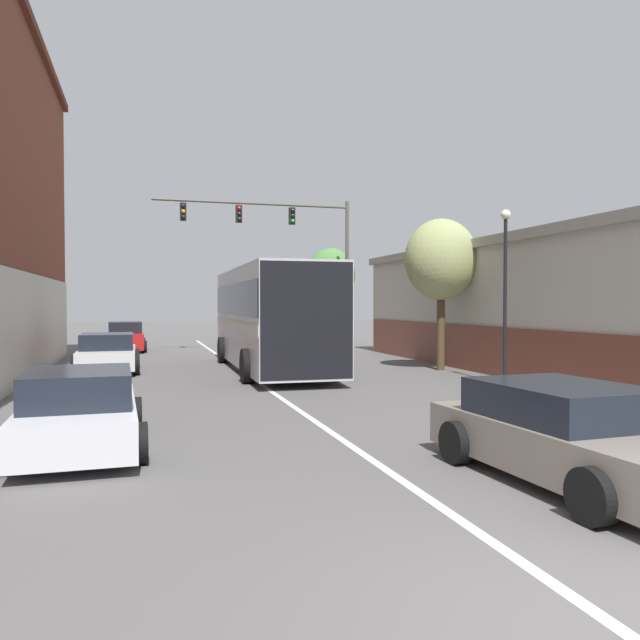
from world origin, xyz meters
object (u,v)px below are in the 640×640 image
(hatchback_foreground, at_px, (570,435))
(street_tree_near, at_px, (441,260))
(parked_car_left_near, at_px, (107,353))
(parked_car_left_far, at_px, (80,411))
(traffic_signal_gantry, at_px, (287,237))
(street_tree_far, at_px, (331,275))
(street_lamp, at_px, (505,291))
(bus, at_px, (271,314))
(parked_car_left_mid, at_px, (126,337))

(hatchback_foreground, height_order, street_tree_near, street_tree_near)
(parked_car_left_near, distance_m, parked_car_left_far, 11.54)
(hatchback_foreground, relative_size, traffic_signal_gantry, 0.46)
(hatchback_foreground, xyz_separation_m, parked_car_left_near, (-6.39, 15.11, 0.03))
(parked_car_left_near, bearing_deg, traffic_signal_gantry, -47.65)
(hatchback_foreground, distance_m, traffic_signal_gantry, 22.90)
(parked_car_left_far, bearing_deg, street_tree_near, -51.86)
(street_tree_far, bearing_deg, traffic_signal_gantry, -138.28)
(parked_car_left_far, xyz_separation_m, street_tree_far, (10.60, 21.44, 3.19))
(street_lamp, bearing_deg, traffic_signal_gantry, 103.11)
(bus, distance_m, street_tree_near, 6.10)
(bus, relative_size, street_tree_far, 1.98)
(parked_car_left_near, relative_size, street_lamp, 0.81)
(traffic_signal_gantry, height_order, street_tree_near, traffic_signal_gantry)
(hatchback_foreground, xyz_separation_m, parked_car_left_far, (-6.20, 3.57, 0.00))
(parked_car_left_mid, bearing_deg, parked_car_left_near, 176.63)
(parked_car_left_near, relative_size, parked_car_left_far, 0.99)
(street_tree_near, xyz_separation_m, street_tree_far, (-0.20, 12.33, 0.02))
(bus, bearing_deg, street_tree_far, -25.71)
(parked_car_left_far, bearing_deg, parked_car_left_near, -1.06)
(parked_car_left_mid, bearing_deg, parked_car_left_far, 178.27)
(parked_car_left_near, xyz_separation_m, street_tree_near, (10.98, -2.43, 3.14))
(parked_car_left_far, relative_size, traffic_signal_gantry, 0.43)
(street_tree_far, bearing_deg, bus, -116.50)
(parked_car_left_far, xyz_separation_m, traffic_signal_gantry, (7.61, 18.77, 4.84))
(hatchback_foreground, xyz_separation_m, traffic_signal_gantry, (1.41, 22.34, 4.85))
(parked_car_left_far, height_order, street_tree_far, street_tree_far)
(bus, bearing_deg, hatchback_foreground, -174.93)
(parked_car_left_near, relative_size, street_tree_far, 0.76)
(bus, height_order, parked_car_left_near, bus)
(parked_car_left_near, height_order, traffic_signal_gantry, traffic_signal_gantry)
(traffic_signal_gantry, bearing_deg, street_tree_far, 41.72)
(bus, bearing_deg, street_tree_near, -103.07)
(street_tree_near, bearing_deg, parked_car_left_mid, 131.89)
(parked_car_left_mid, bearing_deg, bus, -155.83)
(traffic_signal_gantry, xyz_separation_m, street_lamp, (3.17, -13.62, -2.81))
(parked_car_left_near, relative_size, traffic_signal_gantry, 0.43)
(parked_car_left_far, relative_size, street_lamp, 0.82)
(parked_car_left_near, xyz_separation_m, parked_car_left_mid, (0.33, 9.44, 0.05))
(bus, bearing_deg, parked_car_left_mid, 26.29)
(parked_car_left_mid, distance_m, parked_car_left_far, 20.98)
(traffic_signal_gantry, relative_size, street_tree_near, 1.80)
(street_tree_far, bearing_deg, hatchback_foreground, -99.98)
(bus, relative_size, parked_car_left_mid, 2.45)
(hatchback_foreground, distance_m, parked_car_left_mid, 25.28)
(parked_car_left_far, distance_m, street_tree_far, 24.12)
(hatchback_foreground, relative_size, parked_car_left_far, 1.06)
(traffic_signal_gantry, height_order, street_tree_far, traffic_signal_gantry)
(parked_car_left_near, height_order, parked_car_left_far, parked_car_left_near)
(parked_car_left_near, bearing_deg, hatchback_foreground, -157.57)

